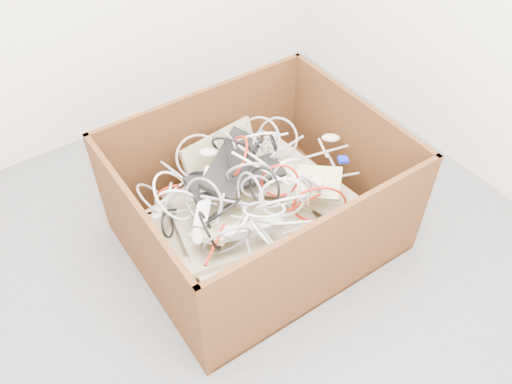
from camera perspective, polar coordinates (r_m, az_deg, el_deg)
ground at (r=2.47m, az=-0.81°, el=-11.07°), size 3.00×3.00×0.00m
room_shell at (r=1.59m, az=-1.27°, el=14.78°), size 3.04×3.04×2.50m
cardboard_box at (r=2.56m, az=-0.04°, el=-2.72°), size 1.18×0.98×0.61m
keyboard_pile at (r=2.47m, az=-0.54°, el=-0.76°), size 0.95×0.96×0.35m
mice_scatter at (r=2.42m, az=0.85°, el=0.56°), size 1.06×0.65×0.20m
power_strip_left at (r=2.34m, az=-5.42°, el=-0.58°), size 0.24×0.26×0.12m
power_strip_right at (r=2.27m, az=-0.37°, el=-3.97°), size 0.29×0.11×0.09m
vga_plug at (r=2.59m, az=9.31°, el=3.44°), size 0.06×0.06×0.03m
cable_tangle at (r=2.36m, az=-1.77°, el=0.84°), size 1.00×0.82×0.38m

